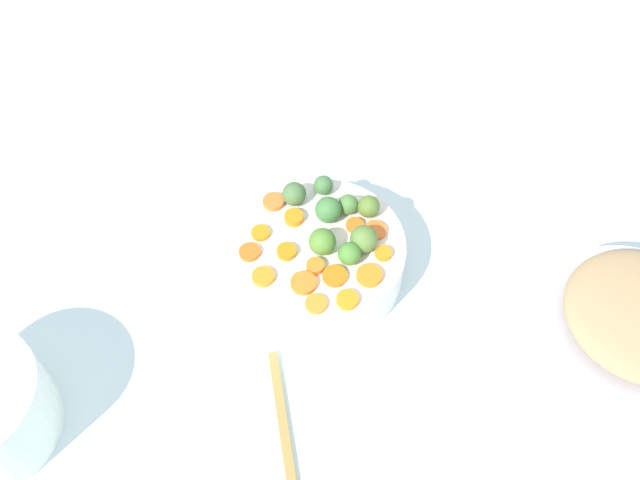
# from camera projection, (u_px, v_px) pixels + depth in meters

# --- Properties ---
(tabletop) EXTENTS (2.40, 2.40, 0.02)m
(tabletop) POSITION_uv_depth(u_px,v_px,m) (323.00, 271.00, 1.13)
(tabletop) COLOR white
(tabletop) RESTS_ON ground
(serving_bowl_carrots) EXTENTS (0.26, 0.26, 0.08)m
(serving_bowl_carrots) POSITION_uv_depth(u_px,v_px,m) (320.00, 258.00, 1.09)
(serving_bowl_carrots) COLOR white
(serving_bowl_carrots) RESTS_ON tabletop
(metal_pot) EXTENTS (0.26, 0.26, 0.11)m
(metal_pot) POSITION_uv_depth(u_px,v_px,m) (623.00, 342.00, 0.99)
(metal_pot) COLOR #BBB8C1
(metal_pot) RESTS_ON tabletop
(carrot_slice_0) EXTENTS (0.04, 0.04, 0.01)m
(carrot_slice_0) POSITION_uv_depth(u_px,v_px,m) (250.00, 252.00, 1.05)
(carrot_slice_0) COLOR orange
(carrot_slice_0) RESTS_ON serving_bowl_carrots
(carrot_slice_1) EXTENTS (0.04, 0.04, 0.01)m
(carrot_slice_1) POSITION_uv_depth(u_px,v_px,m) (294.00, 218.00, 1.08)
(carrot_slice_1) COLOR orange
(carrot_slice_1) RESTS_ON serving_bowl_carrots
(carrot_slice_2) EXTENTS (0.04, 0.04, 0.01)m
(carrot_slice_2) POSITION_uv_depth(u_px,v_px,m) (355.00, 225.00, 1.07)
(carrot_slice_2) COLOR orange
(carrot_slice_2) RESTS_ON serving_bowl_carrots
(carrot_slice_3) EXTENTS (0.04, 0.04, 0.01)m
(carrot_slice_3) POSITION_uv_depth(u_px,v_px,m) (263.00, 277.00, 1.02)
(carrot_slice_3) COLOR orange
(carrot_slice_3) RESTS_ON serving_bowl_carrots
(carrot_slice_4) EXTENTS (0.04, 0.04, 0.01)m
(carrot_slice_4) POSITION_uv_depth(u_px,v_px,m) (261.00, 233.00, 1.07)
(carrot_slice_4) COLOR orange
(carrot_slice_4) RESTS_ON serving_bowl_carrots
(carrot_slice_5) EXTENTS (0.05, 0.05, 0.01)m
(carrot_slice_5) POSITION_uv_depth(u_px,v_px,m) (273.00, 202.00, 1.10)
(carrot_slice_5) COLOR orange
(carrot_slice_5) RESTS_ON serving_bowl_carrots
(carrot_slice_6) EXTENTS (0.04, 0.04, 0.01)m
(carrot_slice_6) POSITION_uv_depth(u_px,v_px,m) (335.00, 276.00, 1.02)
(carrot_slice_6) COLOR orange
(carrot_slice_6) RESTS_ON serving_bowl_carrots
(carrot_slice_7) EXTENTS (0.03, 0.03, 0.01)m
(carrot_slice_7) POSITION_uv_depth(u_px,v_px,m) (315.00, 266.00, 1.03)
(carrot_slice_7) COLOR orange
(carrot_slice_7) RESTS_ON serving_bowl_carrots
(carrot_slice_8) EXTENTS (0.05, 0.05, 0.01)m
(carrot_slice_8) POSITION_uv_depth(u_px,v_px,m) (304.00, 283.00, 1.01)
(carrot_slice_8) COLOR orange
(carrot_slice_8) RESTS_ON serving_bowl_carrots
(carrot_slice_9) EXTENTS (0.04, 0.04, 0.01)m
(carrot_slice_9) POSITION_uv_depth(u_px,v_px,m) (287.00, 252.00, 1.04)
(carrot_slice_9) COLOR orange
(carrot_slice_9) RESTS_ON serving_bowl_carrots
(carrot_slice_10) EXTENTS (0.04, 0.04, 0.01)m
(carrot_slice_10) POSITION_uv_depth(u_px,v_px,m) (347.00, 300.00, 1.00)
(carrot_slice_10) COLOR orange
(carrot_slice_10) RESTS_ON serving_bowl_carrots
(carrot_slice_11) EXTENTS (0.03, 0.03, 0.01)m
(carrot_slice_11) POSITION_uv_depth(u_px,v_px,m) (383.00, 253.00, 1.04)
(carrot_slice_11) COLOR orange
(carrot_slice_11) RESTS_ON serving_bowl_carrots
(carrot_slice_12) EXTENTS (0.04, 0.04, 0.01)m
(carrot_slice_12) POSITION_uv_depth(u_px,v_px,m) (316.00, 304.00, 0.99)
(carrot_slice_12) COLOR orange
(carrot_slice_12) RESTS_ON serving_bowl_carrots
(carrot_slice_13) EXTENTS (0.05, 0.05, 0.01)m
(carrot_slice_13) POSITION_uv_depth(u_px,v_px,m) (369.00, 276.00, 1.02)
(carrot_slice_13) COLOR orange
(carrot_slice_13) RESTS_ON serving_bowl_carrots
(carrot_slice_14) EXTENTS (0.05, 0.05, 0.01)m
(carrot_slice_14) POSITION_uv_depth(u_px,v_px,m) (375.00, 230.00, 1.07)
(carrot_slice_14) COLOR orange
(carrot_slice_14) RESTS_ON serving_bowl_carrots
(brussels_sprout_0) EXTENTS (0.03, 0.03, 0.03)m
(brussels_sprout_0) POSITION_uv_depth(u_px,v_px,m) (369.00, 206.00, 1.08)
(brussels_sprout_0) COLOR #5A7931
(brussels_sprout_0) RESTS_ON serving_bowl_carrots
(brussels_sprout_1) EXTENTS (0.04, 0.04, 0.04)m
(brussels_sprout_1) POSITION_uv_depth(u_px,v_px,m) (328.00, 210.00, 1.07)
(brussels_sprout_1) COLOR #437C3E
(brussels_sprout_1) RESTS_ON serving_bowl_carrots
(brussels_sprout_2) EXTENTS (0.04, 0.04, 0.04)m
(brussels_sprout_2) POSITION_uv_depth(u_px,v_px,m) (364.00, 239.00, 1.04)
(brussels_sprout_2) COLOR #5B7F38
(brussels_sprout_2) RESTS_ON serving_bowl_carrots
(brussels_sprout_3) EXTENTS (0.03, 0.03, 0.03)m
(brussels_sprout_3) POSITION_uv_depth(u_px,v_px,m) (349.00, 254.00, 1.03)
(brussels_sprout_3) COLOR #498432
(brussels_sprout_3) RESTS_ON serving_bowl_carrots
(brussels_sprout_4) EXTENTS (0.04, 0.04, 0.04)m
(brussels_sprout_4) POSITION_uv_depth(u_px,v_px,m) (322.00, 242.00, 1.04)
(brussels_sprout_4) COLOR #528532
(brussels_sprout_4) RESTS_ON serving_bowl_carrots
(brussels_sprout_5) EXTENTS (0.03, 0.03, 0.03)m
(brussels_sprout_5) POSITION_uv_depth(u_px,v_px,m) (323.00, 185.00, 1.10)
(brussels_sprout_5) COLOR #44753F
(brussels_sprout_5) RESTS_ON serving_bowl_carrots
(brussels_sprout_6) EXTENTS (0.03, 0.03, 0.03)m
(brussels_sprout_6) POSITION_uv_depth(u_px,v_px,m) (348.00, 204.00, 1.08)
(brussels_sprout_6) COLOR #50813F
(brussels_sprout_6) RESTS_ON serving_bowl_carrots
(brussels_sprout_7) EXTENTS (0.04, 0.04, 0.04)m
(brussels_sprout_7) POSITION_uv_depth(u_px,v_px,m) (294.00, 194.00, 1.09)
(brussels_sprout_7) COLOR #4C703E
(brussels_sprout_7) RESTS_ON serving_bowl_carrots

